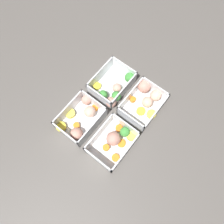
{
  "coord_description": "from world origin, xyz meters",
  "views": [
    {
      "loc": [
        0.22,
        0.17,
        0.78
      ],
      "look_at": [
        0.0,
        0.0,
        0.02
      ],
      "focal_mm": 35.0,
      "sensor_mm": 36.0,
      "label": 1
    }
  ],
  "objects": [
    {
      "name": "container_near_left",
      "position": [
        -0.08,
        -0.06,
        0.02
      ],
      "size": [
        0.17,
        0.14,
        0.06
      ],
      "color": "white",
      "rests_on": "ground_plane"
    },
    {
      "name": "ground_plane",
      "position": [
        0.0,
        0.0,
        0.0
      ],
      "size": [
        4.0,
        4.0,
        0.0
      ],
      "primitive_type": "plane",
      "color": "#56514C"
    },
    {
      "name": "container_near_right",
      "position": [
        0.09,
        -0.07,
        0.02
      ],
      "size": [
        0.18,
        0.14,
        0.06
      ],
      "color": "white",
      "rests_on": "ground_plane"
    },
    {
      "name": "container_far_left",
      "position": [
        -0.12,
        0.07,
        0.02
      ],
      "size": [
        0.18,
        0.14,
        0.06
      ],
      "color": "white",
      "rests_on": "ground_plane"
    },
    {
      "name": "container_far_right",
      "position": [
        0.08,
        0.07,
        0.02
      ],
      "size": [
        0.17,
        0.12,
        0.06
      ],
      "color": "white",
      "rests_on": "ground_plane"
    }
  ]
}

